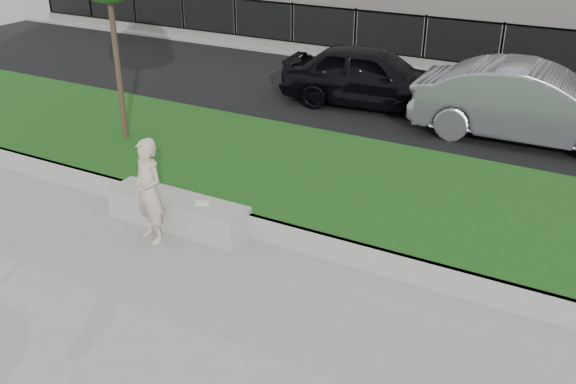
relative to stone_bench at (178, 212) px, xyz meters
The scene contains 11 objects.
ground 1.30m from the stone_bench, 38.73° to the right, with size 90.00×90.00×0.00m, color gray.
grass_bank 2.42m from the stone_bench, 65.61° to the left, with size 34.00×4.00×0.40m, color black.
grass_kerb 1.03m from the stone_bench, 13.53° to the left, with size 34.00×0.08×0.40m, color #A2A098.
street 7.77m from the stone_bench, 82.62° to the left, with size 34.00×7.00×0.04m, color black.
far_pavement 12.24m from the stone_bench, 85.33° to the left, with size 34.00×3.00×0.12m, color gray.
iron_fence 11.25m from the stone_bench, 84.91° to the left, with size 32.00×0.30×1.50m.
stone_bench is the anchor object (origin of this frame).
man 0.80m from the stone_bench, 97.83° to the right, with size 0.60×0.40×1.66m, color beige.
book 0.54m from the stone_bench, ahead, with size 0.21×0.15×0.02m, color white.
car_dark 7.23m from the stone_bench, 87.11° to the left, with size 1.76×4.37×1.49m, color black.
car_silver 7.89m from the stone_bench, 57.35° to the left, with size 1.71×4.91×1.62m, color gray.
Camera 1 is at (5.00, -6.37, 5.04)m, focal length 40.00 mm.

